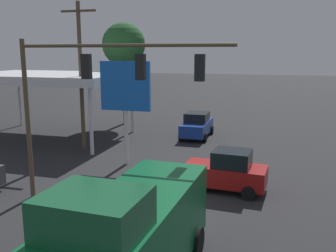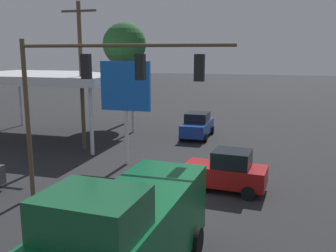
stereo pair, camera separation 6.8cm
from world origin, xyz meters
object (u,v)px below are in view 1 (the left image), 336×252
(street_tree, at_px, (124,45))
(delivery_truck, at_px, (133,235))
(sedan_waiting, at_px, (197,125))
(hatchback_crossing, at_px, (227,171))
(utility_pole, at_px, (81,74))
(traffic_signal_assembly, at_px, (97,82))
(price_sign, at_px, (125,90))

(street_tree, bearing_deg, delivery_truck, 112.86)
(sedan_waiting, distance_m, hatchback_crossing, 11.39)
(utility_pole, height_order, street_tree, utility_pole)
(hatchback_crossing, bearing_deg, street_tree, -48.12)
(utility_pole, relative_size, hatchback_crossing, 2.45)
(utility_pole, distance_m, hatchback_crossing, 12.10)
(sedan_waiting, height_order, hatchback_crossing, hatchback_crossing)
(traffic_signal_assembly, bearing_deg, sedan_waiting, -95.30)
(price_sign, relative_size, sedan_waiting, 1.35)
(street_tree, bearing_deg, hatchback_crossing, 127.31)
(price_sign, bearing_deg, traffic_signal_assembly, 101.66)
(sedan_waiting, bearing_deg, delivery_truck, 6.93)
(price_sign, xyz_separation_m, hatchback_crossing, (-6.17, 2.71, -3.40))
(traffic_signal_assembly, height_order, hatchback_crossing, traffic_signal_assembly)
(sedan_waiting, xyz_separation_m, hatchback_crossing, (-3.65, 10.78, -0.00))
(utility_pole, height_order, price_sign, utility_pole)
(utility_pole, relative_size, delivery_truck, 1.39)
(utility_pole, xyz_separation_m, price_sign, (-4.03, 2.30, -0.74))
(traffic_signal_assembly, bearing_deg, street_tree, -70.80)
(price_sign, height_order, sedan_waiting, price_sign)
(utility_pole, height_order, delivery_truck, utility_pole)
(sedan_waiting, height_order, street_tree, street_tree)
(traffic_signal_assembly, height_order, utility_pole, utility_pole)
(price_sign, distance_m, street_tree, 13.25)
(traffic_signal_assembly, distance_m, utility_pole, 9.75)
(traffic_signal_assembly, relative_size, sedan_waiting, 2.05)
(price_sign, distance_m, sedan_waiting, 9.12)
(traffic_signal_assembly, xyz_separation_m, delivery_truck, (-3.53, 5.25, -3.57))
(hatchback_crossing, bearing_deg, delivery_truck, 85.02)
(traffic_signal_assembly, relative_size, price_sign, 1.51)
(traffic_signal_assembly, xyz_separation_m, sedan_waiting, (-1.30, -14.00, -4.32))
(price_sign, distance_m, delivery_truck, 12.43)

